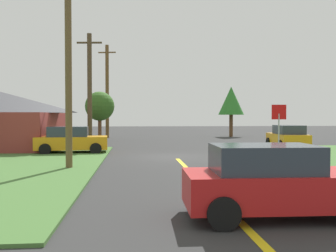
% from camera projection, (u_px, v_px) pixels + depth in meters
% --- Properties ---
extents(ground_plane, '(120.00, 120.00, 0.00)m').
position_uv_depth(ground_plane, '(175.00, 157.00, 20.73)').
color(ground_plane, '#2F2F2F').
extents(lane_stripe_center, '(0.20, 14.00, 0.01)m').
position_uv_depth(lane_stripe_center, '(201.00, 182.00, 12.76)').
color(lane_stripe_center, yellow).
rests_on(lane_stripe_center, ground).
extents(stop_sign, '(0.76, 0.07, 2.84)m').
position_uv_depth(stop_sign, '(279.00, 121.00, 19.49)').
color(stop_sign, '#9EA0A8').
rests_on(stop_sign, ground).
extents(parked_car_near_building, '(4.30, 2.29, 1.62)m').
position_uv_depth(parked_car_near_building, '(71.00, 140.00, 22.57)').
color(parked_car_near_building, orange).
rests_on(parked_car_near_building, ground).
extents(car_behind_on_main_road, '(4.09, 2.00, 1.62)m').
position_uv_depth(car_behind_on_main_road, '(274.00, 182.00, 8.32)').
color(car_behind_on_main_road, red).
rests_on(car_behind_on_main_road, ground).
extents(car_on_crossroad, '(2.19, 4.03, 1.62)m').
position_uv_depth(car_on_crossroad, '(288.00, 137.00, 25.80)').
color(car_on_crossroad, orange).
rests_on(car_on_crossroad, ground).
extents(utility_pole_near, '(1.80, 0.28, 8.66)m').
position_uv_depth(utility_pole_near, '(68.00, 63.00, 15.78)').
color(utility_pole_near, brown).
rests_on(utility_pole_near, ground).
extents(utility_pole_mid, '(1.80, 0.33, 8.17)m').
position_uv_depth(utility_pole_mid, '(90.00, 89.00, 27.09)').
color(utility_pole_mid, '#4C3C26').
rests_on(utility_pole_mid, ground).
extents(utility_pole_far, '(1.79, 0.44, 9.48)m').
position_uv_depth(utility_pole_far, '(107.00, 91.00, 38.45)').
color(utility_pole_far, brown).
rests_on(utility_pole_far, ground).
extents(oak_tree_left, '(2.77, 2.77, 5.42)m').
position_uv_depth(oak_tree_left, '(231.00, 101.00, 40.76)').
color(oak_tree_left, brown).
rests_on(oak_tree_left, ground).
extents(pine_tree_center, '(2.72, 2.72, 4.51)m').
position_uv_depth(pine_tree_center, '(100.00, 106.00, 34.93)').
color(pine_tree_center, brown).
rests_on(pine_tree_center, ground).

